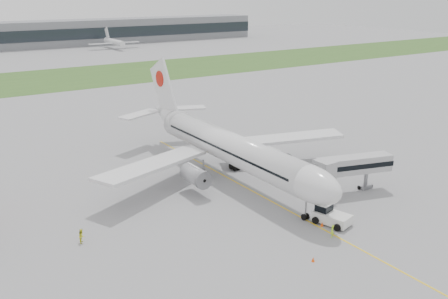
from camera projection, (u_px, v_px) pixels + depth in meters
ground at (243, 186)px, 81.19m from camera, size 600.00×600.00×0.00m
apron_markings at (261, 196)px, 77.22m from camera, size 70.00×70.00×0.04m
grass_strip at (47, 80)px, 176.61m from camera, size 600.00×50.00×0.02m
airliner at (226, 145)px, 83.33m from camera, size 48.13×53.95×17.88m
pushback_tug at (330, 215)px, 67.96m from camera, size 4.36×5.49×2.52m
jet_bridge at (350, 166)px, 77.22m from camera, size 13.13×5.97×6.01m
safety_cone_left at (313, 259)px, 58.49m from camera, size 0.42×0.42×0.58m
safety_cone_right at (322, 224)px, 67.23m from camera, size 0.43×0.43×0.60m
ground_crew_near at (332, 231)px, 64.10m from camera, size 0.74×0.73×1.72m
ground_crew_far at (82, 236)px, 62.75m from camera, size 1.02×1.11×1.84m
distant_aircraft_right at (115, 49)px, 269.23m from camera, size 28.27×25.07×10.63m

